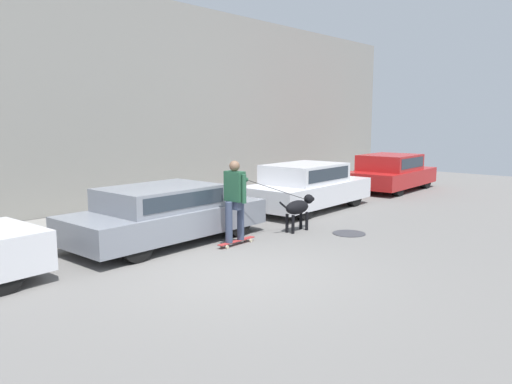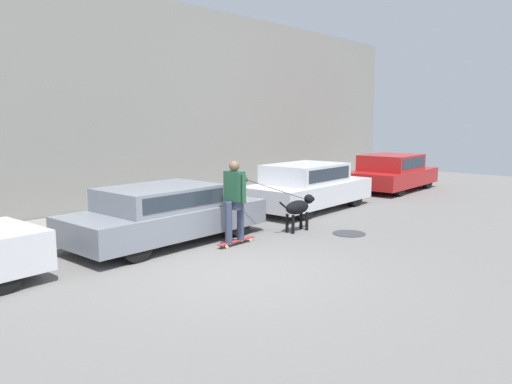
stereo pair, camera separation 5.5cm
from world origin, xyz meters
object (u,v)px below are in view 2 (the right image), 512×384
object	(u,v)px
fire_hydrant	(336,184)
parked_car_2	(308,187)
parked_car_3	(392,173)
parked_car_1	(165,214)
skateboarder	(235,197)
dog	(299,208)

from	to	relation	value
fire_hydrant	parked_car_2	bearing A→B (deg)	-162.57
parked_car_3	parked_car_1	bearing A→B (deg)	178.06
fire_hydrant	parked_car_3	bearing A→B (deg)	-21.28
skateboarder	fire_hydrant	distance (m)	7.37
parked_car_3	skateboarder	world-z (taller)	skateboarder
skateboarder	parked_car_3	bearing A→B (deg)	6.89
skateboarder	parked_car_1	bearing A→B (deg)	120.78
fire_hydrant	parked_car_1	bearing A→B (deg)	-173.52
parked_car_1	parked_car_2	distance (m)	4.97
parked_car_3	dog	size ratio (longest dim) A/B	3.36
parked_car_2	skateboarder	distance (m)	4.40
parked_car_2	dog	bearing A→B (deg)	-150.11
dog	fire_hydrant	world-z (taller)	dog
skateboarder	fire_hydrant	bearing A→B (deg)	16.14
dog	fire_hydrant	bearing A→B (deg)	26.44
parked_car_3	dog	distance (m)	7.58
dog	fire_hydrant	xyz separation A→B (m)	(5.16, 2.32, -0.17)
parked_car_1	dog	world-z (taller)	parked_car_1
parked_car_1	parked_car_3	size ratio (longest dim) A/B	1.07
parked_car_1	fire_hydrant	size ratio (longest dim) A/B	6.05
parked_car_2	dog	world-z (taller)	parked_car_2
dog	parked_car_3	bearing A→B (deg)	13.15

